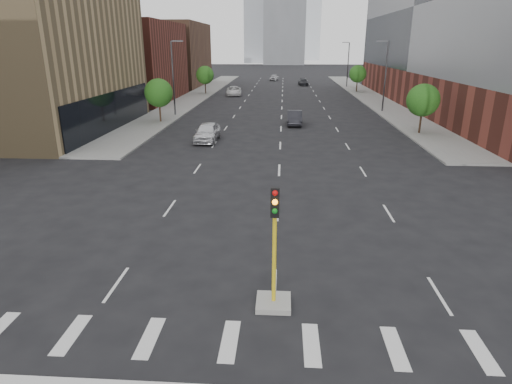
# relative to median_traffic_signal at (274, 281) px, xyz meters

# --- Properties ---
(sidewalk_left_far) EXTENTS (5.00, 92.00, 0.15)m
(sidewalk_left_far) POSITION_rel_median_traffic_signal_xyz_m (-15.00, 65.03, -0.90)
(sidewalk_left_far) COLOR gray
(sidewalk_left_far) RESTS_ON ground
(sidewalk_right_far) EXTENTS (5.00, 92.00, 0.15)m
(sidewalk_right_far) POSITION_rel_median_traffic_signal_xyz_m (15.00, 65.03, -0.90)
(sidewalk_right_far) COLOR gray
(sidewalk_right_far) RESTS_ON ground
(building_left_mid) EXTENTS (20.00, 24.00, 14.00)m
(building_left_mid) POSITION_rel_median_traffic_signal_xyz_m (-27.50, 31.03, 6.03)
(building_left_mid) COLOR #A1865B
(building_left_mid) RESTS_ON ground
(building_left_far_a) EXTENTS (20.00, 22.00, 12.00)m
(building_left_far_a) POSITION_rel_median_traffic_signal_xyz_m (-27.50, 57.03, 5.03)
(building_left_far_a) COLOR brown
(building_left_far_a) RESTS_ON ground
(building_left_far_b) EXTENTS (20.00, 24.00, 13.00)m
(building_left_far_b) POSITION_rel_median_traffic_signal_xyz_m (-27.50, 83.03, 5.53)
(building_left_far_b) COLOR brown
(building_left_far_b) RESTS_ON ground
(building_right_main) EXTENTS (24.00, 70.00, 22.00)m
(building_right_main) POSITION_rel_median_traffic_signal_xyz_m (29.50, 51.03, 10.03)
(building_right_main) COLOR brown
(building_right_main) RESTS_ON ground
(tower_mid) EXTENTS (18.00, 18.00, 44.00)m
(tower_mid) POSITION_rel_median_traffic_signal_xyz_m (0.00, 191.03, 21.03)
(tower_mid) COLOR slate
(tower_mid) RESTS_ON ground
(median_traffic_signal) EXTENTS (1.20, 1.20, 4.40)m
(median_traffic_signal) POSITION_rel_median_traffic_signal_xyz_m (0.00, 0.00, 0.00)
(median_traffic_signal) COLOR #999993
(median_traffic_signal) RESTS_ON ground
(streetlight_right_a) EXTENTS (1.60, 0.22, 9.07)m
(streetlight_right_a) POSITION_rel_median_traffic_signal_xyz_m (13.41, 46.03, 4.04)
(streetlight_right_a) COLOR #2D2D30
(streetlight_right_a) RESTS_ON ground
(streetlight_right_b) EXTENTS (1.60, 0.22, 9.07)m
(streetlight_right_b) POSITION_rel_median_traffic_signal_xyz_m (13.41, 81.03, 4.04)
(streetlight_right_b) COLOR #2D2D30
(streetlight_right_b) RESTS_ON ground
(streetlight_left) EXTENTS (1.60, 0.22, 9.07)m
(streetlight_left) POSITION_rel_median_traffic_signal_xyz_m (-13.41, 41.03, 4.04)
(streetlight_left) COLOR #2D2D30
(streetlight_left) RESTS_ON ground
(tree_left_near) EXTENTS (3.20, 3.20, 4.85)m
(tree_left_near) POSITION_rel_median_traffic_signal_xyz_m (-14.00, 36.03, 2.42)
(tree_left_near) COLOR #382619
(tree_left_near) RESTS_ON ground
(tree_left_far) EXTENTS (3.20, 3.20, 4.85)m
(tree_left_far) POSITION_rel_median_traffic_signal_xyz_m (-14.00, 66.03, 2.42)
(tree_left_far) COLOR #382619
(tree_left_far) RESTS_ON ground
(tree_right_near) EXTENTS (3.20, 3.20, 4.85)m
(tree_right_near) POSITION_rel_median_traffic_signal_xyz_m (14.00, 31.03, 2.42)
(tree_right_near) COLOR #382619
(tree_right_near) RESTS_ON ground
(tree_right_far) EXTENTS (3.20, 3.20, 4.85)m
(tree_right_far) POSITION_rel_median_traffic_signal_xyz_m (14.00, 71.03, 2.42)
(tree_right_far) COLOR #382619
(tree_right_far) RESTS_ON ground
(car_near_left) EXTENTS (2.10, 5.07, 1.72)m
(car_near_left) POSITION_rel_median_traffic_signal_xyz_m (-6.86, 26.44, -0.11)
(car_near_left) COLOR silver
(car_near_left) RESTS_ON ground
(car_mid_right) EXTENTS (1.68, 4.70, 1.54)m
(car_mid_right) POSITION_rel_median_traffic_signal_xyz_m (1.50, 35.68, -0.20)
(car_mid_right) COLOR #222227
(car_mid_right) RESTS_ON ground
(car_far_left) EXTENTS (3.17, 5.86, 1.56)m
(car_far_left) POSITION_rel_median_traffic_signal_xyz_m (-8.63, 64.43, -0.19)
(car_far_left) COLOR silver
(car_far_left) RESTS_ON ground
(car_deep_right) EXTENTS (2.29, 4.91, 1.39)m
(car_deep_right) POSITION_rel_median_traffic_signal_xyz_m (4.53, 84.75, -0.28)
(car_deep_right) COLOR black
(car_deep_right) RESTS_ON ground
(car_distant) EXTENTS (2.34, 4.73, 1.55)m
(car_distant) POSITION_rel_median_traffic_signal_xyz_m (-2.25, 98.08, -0.20)
(car_distant) COLOR #9D9DA1
(car_distant) RESTS_ON ground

